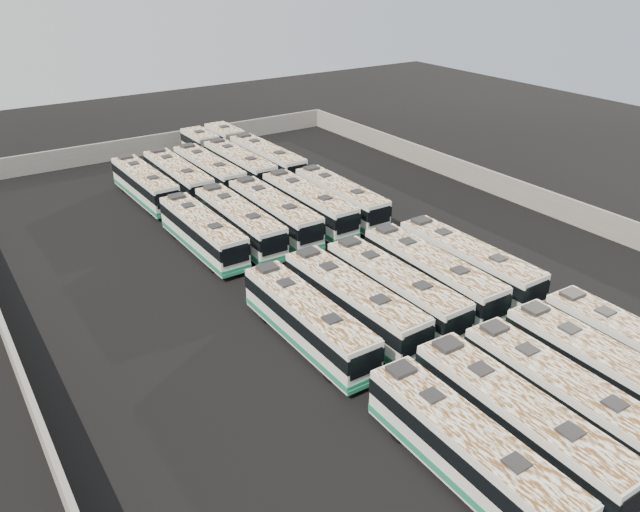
{
  "coord_description": "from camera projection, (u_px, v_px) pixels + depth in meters",
  "views": [
    {
      "loc": [
        -23.92,
        -33.9,
        21.71
      ],
      "look_at": [
        -1.41,
        -0.03,
        1.6
      ],
      "focal_mm": 35.0,
      "sensor_mm": 36.0,
      "label": 1
    }
  ],
  "objects": [
    {
      "name": "bus_back_far_right",
      "position": [
        252.0,
        153.0,
        67.92
      ],
      "size": [
        2.77,
        18.63,
        3.37
      ],
      "rotation": [
        0.0,
        0.0,
        0.01
      ],
      "color": "white",
      "rests_on": "ground"
    },
    {
      "name": "bus_midfront_left",
      "position": [
        353.0,
        302.0,
        39.19
      ],
      "size": [
        2.82,
        12.0,
        3.37
      ],
      "rotation": [
        0.0,
        0.0,
        0.02
      ],
      "color": "white",
      "rests_on": "ground"
    },
    {
      "name": "ground",
      "position": [
        335.0,
        270.0,
        46.8
      ],
      "size": [
        140.0,
        140.0,
        0.0
      ],
      "primitive_type": "plane",
      "color": "black",
      "rests_on": "ground"
    },
    {
      "name": "bus_midfront_right",
      "position": [
        431.0,
        274.0,
        42.55
      ],
      "size": [
        2.77,
        12.02,
        3.37
      ],
      "rotation": [
        0.0,
        0.0,
        -0.02
      ],
      "color": "white",
      "rests_on": "ground"
    },
    {
      "name": "bus_midback_far_left",
      "position": [
        202.0,
        232.0,
        49.1
      ],
      "size": [
        2.56,
        11.56,
        3.25
      ],
      "rotation": [
        0.0,
        0.0,
        0.01
      ],
      "color": "white",
      "rests_on": "ground"
    },
    {
      "name": "bus_midfront_far_right",
      "position": [
        467.0,
        263.0,
        44.11
      ],
      "size": [
        2.59,
        11.92,
        3.35
      ],
      "rotation": [
        0.0,
        0.0,
        0.01
      ],
      "color": "white",
      "rests_on": "ground"
    },
    {
      "name": "bus_midback_far_right",
      "position": [
        340.0,
        198.0,
        55.69
      ],
      "size": [
        2.63,
        11.63,
        3.27
      ],
      "rotation": [
        0.0,
        0.0,
        -0.02
      ],
      "color": "white",
      "rests_on": "ground"
    },
    {
      "name": "bus_midback_center",
      "position": [
        274.0,
        213.0,
        52.41
      ],
      "size": [
        2.57,
        11.93,
        3.36
      ],
      "rotation": [
        0.0,
        0.0,
        -0.0
      ],
      "color": "white",
      "rests_on": "ground"
    },
    {
      "name": "perimeter_wall",
      "position": [
        336.0,
        257.0,
        46.31
      ],
      "size": [
        45.2,
        73.2,
        2.2
      ],
      "color": "slate",
      "rests_on": "ground"
    },
    {
      "name": "bus_front_far_left",
      "position": [
        468.0,
        451.0,
        27.66
      ],
      "size": [
        2.62,
        11.55,
        3.24
      ],
      "rotation": [
        0.0,
        0.0,
        -0.02
      ],
      "color": "white",
      "rests_on": "ground"
    },
    {
      "name": "bus_back_far_left",
      "position": [
        145.0,
        184.0,
        58.96
      ],
      "size": [
        2.66,
        11.54,
        3.24
      ],
      "rotation": [
        0.0,
        0.0,
        0.02
      ],
      "color": "white",
      "rests_on": "ground"
    },
    {
      "name": "bus_back_center",
      "position": [
        209.0,
        172.0,
        62.2
      ],
      "size": [
        2.67,
        11.78,
        3.31
      ],
      "rotation": [
        0.0,
        0.0,
        0.02
      ],
      "color": "white",
      "rests_on": "ground"
    },
    {
      "name": "bus_midfront_center",
      "position": [
        394.0,
        289.0,
        40.78
      ],
      "size": [
        2.62,
        11.83,
        3.33
      ],
      "rotation": [
        0.0,
        0.0,
        0.01
      ],
      "color": "white",
      "rests_on": "ground"
    },
    {
      "name": "bus_midback_left",
      "position": [
        239.0,
        222.0,
        50.69
      ],
      "size": [
        2.58,
        11.87,
        3.34
      ],
      "rotation": [
        0.0,
        0.0,
        -0.01
      ],
      "color": "white",
      "rests_on": "ground"
    },
    {
      "name": "bus_back_left",
      "position": [
        178.0,
        178.0,
        60.44
      ],
      "size": [
        2.52,
        11.92,
        3.36
      ],
      "rotation": [
        0.0,
        0.0,
        0.0
      ],
      "color": "white",
      "rests_on": "ground"
    },
    {
      "name": "bus_front_far_right",
      "position": [
        640.0,
        353.0,
        34.4
      ],
      "size": [
        2.71,
        11.49,
        3.22
      ],
      "rotation": [
        0.0,
        0.0,
        -0.03
      ],
      "color": "white",
      "rests_on": "ground"
    },
    {
      "name": "bus_front_left",
      "position": [
        518.0,
        423.0,
        29.24
      ],
      "size": [
        2.78,
        12.02,
        3.37
      ],
      "rotation": [
        0.0,
        0.0,
        -0.02
      ],
      "color": "white",
      "rests_on": "ground"
    },
    {
      "name": "bus_front_center",
      "position": [
        563.0,
        398.0,
        30.93
      ],
      "size": [
        2.74,
        11.68,
        3.27
      ],
      "rotation": [
        0.0,
        0.0,
        -0.02
      ],
      "color": "white",
      "rests_on": "ground"
    },
    {
      "name": "bus_front_right",
      "position": [
        606.0,
        374.0,
        32.61
      ],
      "size": [
        2.73,
        11.82,
        3.32
      ],
      "rotation": [
        0.0,
        0.0,
        -0.02
      ],
      "color": "white",
      "rests_on": "ground"
    },
    {
      "name": "bus_back_right",
      "position": [
        226.0,
        158.0,
        66.3
      ],
      "size": [
        2.62,
        18.2,
        3.3
      ],
      "rotation": [
        0.0,
        0.0,
        0.01
      ],
      "color": "white",
      "rests_on": "ground"
    },
    {
      "name": "bus_midback_right",
      "position": [
        308.0,
        204.0,
        54.18
      ],
      "size": [
        2.55,
        11.9,
        3.35
      ],
      "rotation": [
        0.0,
        0.0,
        -0.0
      ],
      "color": "white",
      "rests_on": "ground"
    },
    {
      "name": "bus_midfront_far_left",
      "position": [
        308.0,
        320.0,
        37.41
      ],
      "size": [
        2.45,
        11.57,
        3.26
      ],
      "rotation": [
        0.0,
        0.0,
        -0.0
      ],
      "color": "white",
      "rests_on": "ground"
    }
  ]
}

